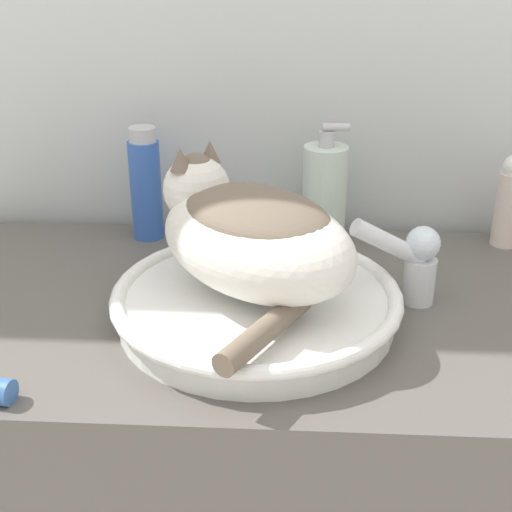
% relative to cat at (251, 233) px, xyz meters
% --- Properties ---
extents(wall_back, '(8.00, 0.05, 2.40)m').
position_rel_cat_xyz_m(wall_back, '(0.07, 0.36, 0.23)').
color(wall_back, silver).
rests_on(wall_back, ground_plane).
extents(sink_basin, '(0.38, 0.38, 0.05)m').
position_rel_cat_xyz_m(sink_basin, '(0.01, -0.01, -0.10)').
color(sink_basin, white).
rests_on(sink_basin, vanity_counter).
extents(cat, '(0.34, 0.37, 0.17)m').
position_rel_cat_xyz_m(cat, '(0.00, 0.00, 0.00)').
color(cat, silver).
rests_on(cat, sink_basin).
extents(faucet, '(0.13, 0.06, 0.13)m').
position_rel_cat_xyz_m(faucet, '(0.22, 0.06, -0.06)').
color(faucet, silver).
rests_on(faucet, vanity_counter).
extents(shampoo_bottle_tall, '(0.05, 0.05, 0.19)m').
position_rel_cat_xyz_m(shampoo_bottle_tall, '(-0.19, 0.26, -0.03)').
color(shampoo_bottle_tall, '#335BB7').
rests_on(shampoo_bottle_tall, vanity_counter).
extents(soap_pump_bottle, '(0.07, 0.07, 0.20)m').
position_rel_cat_xyz_m(soap_pump_bottle, '(0.10, 0.26, -0.04)').
color(soap_pump_bottle, silver).
rests_on(soap_pump_bottle, vanity_counter).
extents(deodorant_stick, '(0.04, 0.04, 0.15)m').
position_rel_cat_xyz_m(deodorant_stick, '(0.40, 0.26, -0.05)').
color(deodorant_stick, silver).
rests_on(deodorant_stick, vanity_counter).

